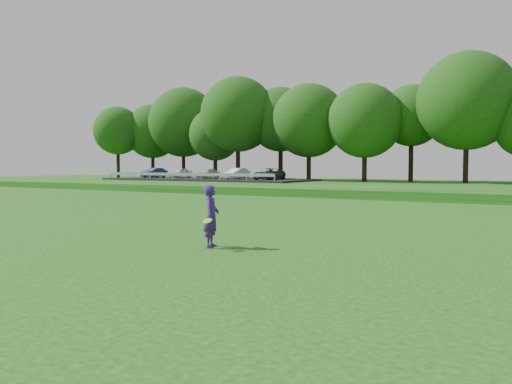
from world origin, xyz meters
The scene contains 6 objects.
ground centered at (0.00, 0.00, 0.00)m, with size 140.00×140.00×0.00m, color #1C470D.
berm centered at (0.00, 34.00, 0.30)m, with size 130.00×30.00×0.60m, color #1C470D.
walking_path centered at (0.00, 20.00, 0.02)m, with size 130.00×1.60×0.04m, color gray.
treeline centered at (0.00, 38.00, 8.10)m, with size 104.00×7.00×15.00m, color #15430F, non-canonical shape.
parking_lot centered at (-23.52, 32.80, 1.02)m, with size 24.00×9.00×1.38m.
woman centered at (1.78, -1.43, 0.85)m, with size 0.62×0.91×1.70m.
Camera 1 is at (9.76, -12.31, 2.21)m, focal length 35.00 mm.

